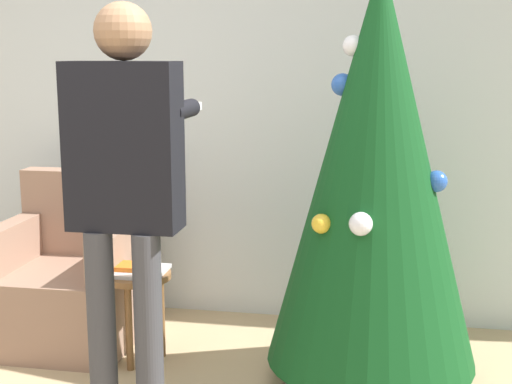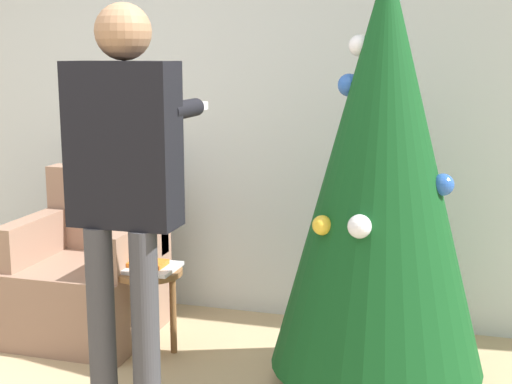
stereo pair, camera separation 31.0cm
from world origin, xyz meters
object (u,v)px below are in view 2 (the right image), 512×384
object	(u,v)px
christmas_tree	(382,169)
armchair	(90,277)
side_stool	(148,285)
person_standing	(124,174)

from	to	relation	value
christmas_tree	armchair	size ratio (longest dim) A/B	2.17
christmas_tree	side_stool	xyz separation A→B (m)	(-1.21, 0.07, -0.69)
person_standing	side_stool	world-z (taller)	person_standing
armchair	person_standing	distance (m)	1.30
side_stool	armchair	bearing A→B (deg)	155.61
christmas_tree	armchair	xyz separation A→B (m)	(-1.67, 0.28, -0.75)
christmas_tree	side_stool	world-z (taller)	christmas_tree
armchair	person_standing	bearing A→B (deg)	-51.46
person_standing	side_stool	xyz separation A→B (m)	(-0.19, 0.61, -0.71)
side_stool	person_standing	bearing A→B (deg)	-72.61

